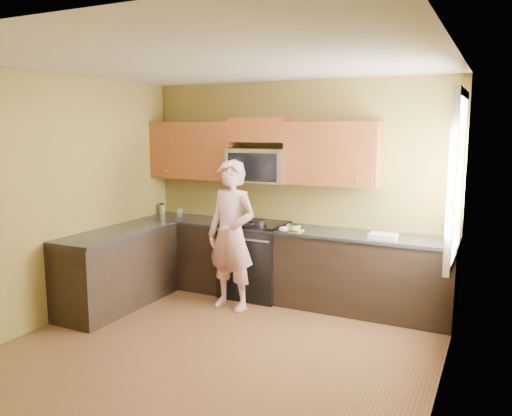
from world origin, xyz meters
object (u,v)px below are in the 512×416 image
Objects in this scene: stove at (255,259)px; frying_pan at (257,224)px; microwave at (259,182)px; woman at (231,235)px; butter_tub at (295,230)px; travel_mug at (162,215)px.

frying_pan is at bearing -51.19° from stove.
stove is 0.98m from microwave.
frying_pan reaches higher than stove.
woman reaches higher than butter_tub.
frying_pan is 3.18× the size of butter_tub.
microwave is 0.82m from butter_tub.
microwave is 5.84× the size of butter_tub.
microwave is 0.55m from frying_pan.
woman is 4.25× the size of frying_pan.
travel_mug is (-1.50, 0.10, 0.45)m from stove.
woman reaches higher than microwave.
woman reaches higher than travel_mug.
stove is 0.67m from woman.
microwave reaches higher than stove.
frying_pan is (0.07, -0.09, 0.47)m from stove.
travel_mug reaches higher than frying_pan.
butter_tub is (0.63, 0.42, 0.04)m from woman.
microwave is 4.77× the size of travel_mug.
frying_pan is 0.51m from butter_tub.
woman is at bearing -95.14° from stove.
stove is at bearing 121.25° from frying_pan.
microwave reaches higher than travel_mug.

